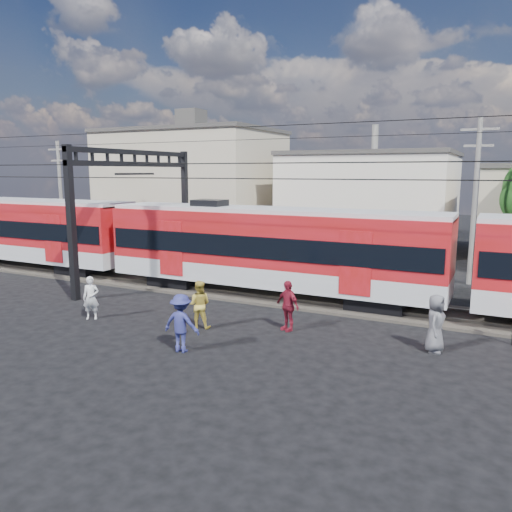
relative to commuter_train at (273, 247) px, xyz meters
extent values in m
plane|color=black|center=(2.09, -8.00, -2.40)|extent=(120.00, 120.00, 0.00)
cube|color=#2D2823|center=(2.09, 0.00, -2.34)|extent=(70.00, 3.40, 0.12)
cube|color=#59544C|center=(2.09, -0.75, -2.22)|extent=(70.00, 0.12, 0.12)
cube|color=#59544C|center=(2.09, 0.75, -2.22)|extent=(70.00, 0.12, 0.12)
cube|color=black|center=(-11.89, 0.00, -2.05)|extent=(2.40, 2.20, 0.70)
cube|color=#A4A7AC|center=(-17.01, 0.00, -1.25)|extent=(16.00, 3.00, 0.90)
cube|color=maroon|center=(-17.01, 0.00, 0.40)|extent=(16.00, 3.00, 2.40)
cube|color=black|center=(-17.01, 0.00, 0.15)|extent=(15.68, 3.08, 0.95)
cube|color=#A4A7AC|center=(-17.01, 0.00, 1.65)|extent=(16.00, 2.60, 0.25)
cube|color=black|center=(-5.33, 0.00, -2.05)|extent=(2.40, 2.20, 0.70)
cube|color=black|center=(4.91, 0.00, -2.05)|extent=(2.40, 2.20, 0.70)
cube|color=#A4A7AC|center=(-0.21, 0.00, -1.25)|extent=(16.00, 3.00, 0.90)
cube|color=maroon|center=(-0.21, 0.00, 0.40)|extent=(16.00, 3.00, 2.40)
cube|color=black|center=(-0.21, 0.00, 0.15)|extent=(15.68, 3.08, 0.95)
cube|color=#A4A7AC|center=(-0.21, 0.00, 1.65)|extent=(16.00, 2.60, 0.25)
cube|color=black|center=(-7.91, -4.50, 1.10)|extent=(0.30, 0.30, 7.00)
cube|color=black|center=(-7.91, 4.50, 1.10)|extent=(0.30, 0.30, 7.00)
cube|color=black|center=(-7.91, 0.00, 4.40)|extent=(0.25, 9.30, 0.25)
cube|color=black|center=(-7.91, 0.00, 3.80)|extent=(0.25, 9.30, 0.25)
cylinder|color=black|center=(2.09, -0.70, 3.10)|extent=(70.00, 0.03, 0.03)
cylinder|color=black|center=(2.09, 0.70, 3.10)|extent=(70.00, 0.03, 0.03)
cylinder|color=black|center=(2.09, -0.70, 3.80)|extent=(70.00, 0.03, 0.03)
cylinder|color=black|center=(2.09, 0.70, 3.80)|extent=(70.00, 0.03, 0.03)
cylinder|color=black|center=(2.09, -3.50, 5.10)|extent=(70.00, 0.03, 0.03)
cylinder|color=black|center=(2.09, 3.50, 5.10)|extent=(70.00, 0.03, 0.03)
cube|color=tan|center=(-14.91, 16.00, 2.10)|extent=(14.00, 10.00, 9.00)
cube|color=#3F3D3A|center=(-14.91, 16.00, 6.75)|extent=(14.28, 10.20, 0.30)
cube|color=beige|center=(0.09, 19.00, 1.10)|extent=(12.00, 12.00, 7.00)
cube|color=#3F3D3A|center=(0.09, 19.00, 4.75)|extent=(12.24, 12.24, 0.30)
cylinder|color=slate|center=(8.09, 7.00, 1.85)|extent=(0.24, 0.24, 8.50)
cube|color=slate|center=(8.09, 7.00, 5.50)|extent=(1.80, 0.12, 0.12)
cube|color=slate|center=(8.09, 7.00, 4.70)|extent=(1.40, 0.12, 0.12)
cylinder|color=slate|center=(-19.91, 6.00, 1.60)|extent=(0.24, 0.24, 8.00)
cube|color=slate|center=(-19.91, 6.00, 5.00)|extent=(1.80, 0.12, 0.12)
cube|color=slate|center=(-19.91, 6.00, 4.20)|extent=(1.40, 0.12, 0.12)
imported|color=silver|center=(-5.07, -6.41, -1.54)|extent=(0.75, 0.68, 1.73)
imported|color=gold|center=(-0.58, -5.49, -1.49)|extent=(1.05, 0.93, 1.82)
imported|color=navy|center=(0.27, -7.87, -1.44)|extent=(1.30, 0.82, 1.93)
imported|color=maroon|center=(2.52, -4.29, -1.46)|extent=(1.20, 0.88, 1.89)
imported|color=#505055|center=(7.70, -4.21, -1.44)|extent=(0.69, 0.99, 1.92)
camera|label=1|loc=(9.35, -20.81, 3.44)|focal=35.00mm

